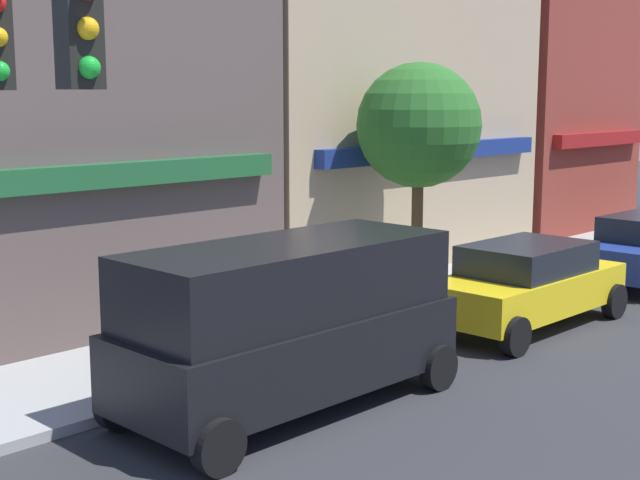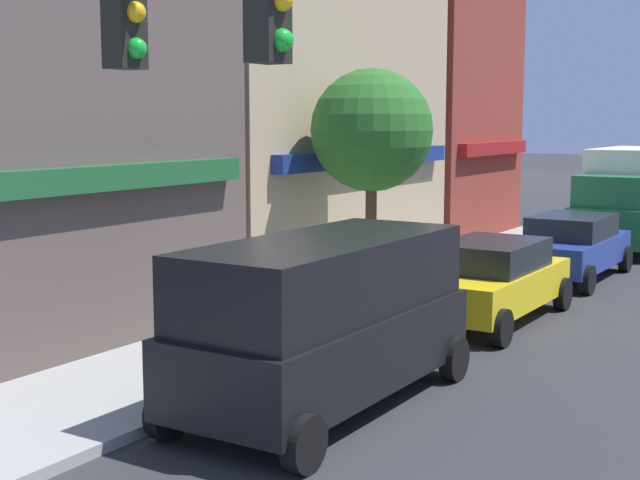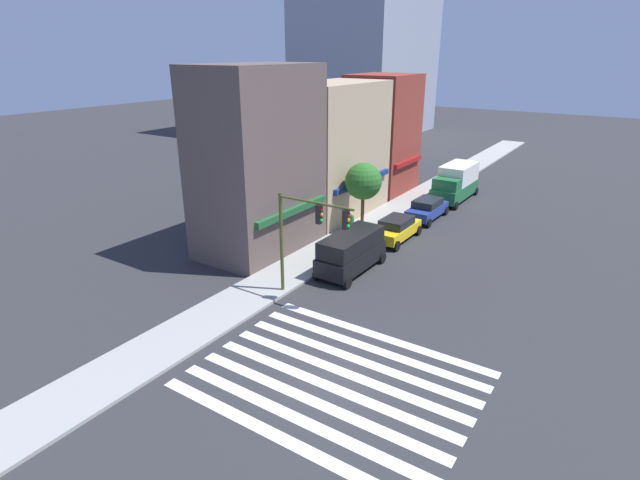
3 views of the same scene
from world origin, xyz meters
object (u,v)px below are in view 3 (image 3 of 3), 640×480
at_px(traffic_signal, 307,227).
at_px(van_black, 351,251).
at_px(sedan_yellow, 396,228).
at_px(box_truck_green, 456,182).
at_px(sedan_blue, 427,209).
at_px(pedestrian_green_top, 352,225).
at_px(street_tree, 363,181).

bearing_deg(traffic_signal, van_black, -0.67).
relative_size(traffic_signal, sedan_yellow, 1.26).
bearing_deg(sedan_yellow, box_truck_green, 0.37).
xyz_separation_m(van_black, sedan_blue, (11.62, 0.00, -0.44)).
xyz_separation_m(van_black, pedestrian_green_top, (4.51, 2.57, -0.21)).
height_order(sedan_yellow, street_tree, street_tree).
bearing_deg(street_tree, box_truck_green, -13.65).
xyz_separation_m(traffic_signal, sedan_yellow, (10.52, -0.05, -3.19)).
relative_size(box_truck_green, pedestrian_green_top, 3.51).
relative_size(traffic_signal, street_tree, 1.15).
height_order(traffic_signal, pedestrian_green_top, traffic_signal).
xyz_separation_m(traffic_signal, box_truck_green, (22.32, -0.05, -2.44)).
height_order(sedan_yellow, box_truck_green, box_truck_green).
relative_size(sedan_yellow, sedan_blue, 1.00).
distance_m(traffic_signal, sedan_yellow, 10.99).
bearing_deg(pedestrian_green_top, traffic_signal, -172.20).
relative_size(box_truck_green, street_tree, 1.29).
relative_size(van_black, street_tree, 1.04).
bearing_deg(sedan_blue, van_black, -179.48).
height_order(traffic_signal, street_tree, traffic_signal).
distance_m(traffic_signal, sedan_blue, 16.30).
bearing_deg(sedan_yellow, traffic_signal, -179.91).
xyz_separation_m(van_black, box_truck_green, (17.96, 0.00, 0.30)).
xyz_separation_m(traffic_signal, pedestrian_green_top, (8.87, 2.52, -2.96)).
bearing_deg(box_truck_green, street_tree, 166.87).
xyz_separation_m(box_truck_green, street_tree, (-11.53, 2.80, 2.09)).
relative_size(sedan_yellow, box_truck_green, 0.71).
relative_size(traffic_signal, box_truck_green, 0.89).
xyz_separation_m(traffic_signal, sedan_blue, (15.98, -0.05, -3.19)).
xyz_separation_m(sedan_yellow, sedan_blue, (5.46, 0.00, 0.00)).
height_order(traffic_signal, van_black, traffic_signal).
bearing_deg(sedan_blue, sedan_yellow, -179.48).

